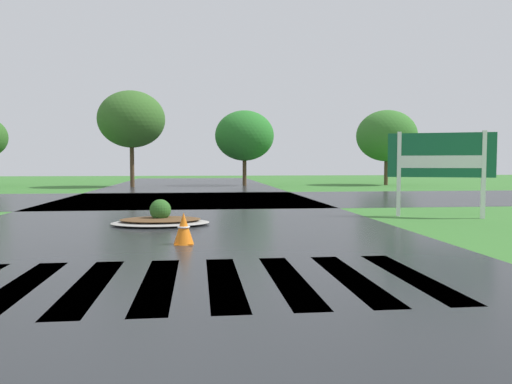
% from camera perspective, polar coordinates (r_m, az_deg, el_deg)
% --- Properties ---
extents(asphalt_roadway, '(11.18, 80.00, 0.01)m').
position_cam_1_polar(asphalt_roadway, '(13.22, -8.97, -3.79)').
color(asphalt_roadway, '#232628').
rests_on(asphalt_roadway, ground).
extents(asphalt_cross_road, '(90.00, 10.06, 0.01)m').
position_cam_1_polar(asphalt_cross_road, '(22.55, -8.00, -0.83)').
color(asphalt_cross_road, '#232628').
rests_on(asphalt_cross_road, ground).
extents(crosswalk_stripes, '(7.65, 3.16, 0.01)m').
position_cam_1_polar(crosswalk_stripes, '(7.06, -11.07, -10.12)').
color(crosswalk_stripes, white).
rests_on(crosswalk_stripes, ground).
extents(estate_billboard, '(2.87, 1.22, 2.58)m').
position_cam_1_polar(estate_billboard, '(15.95, 20.29, 3.53)').
color(estate_billboard, white).
rests_on(estate_billboard, ground).
extents(median_island, '(2.57, 1.68, 0.68)m').
position_cam_1_polar(median_island, '(13.41, -10.83, -3.09)').
color(median_island, '#9E9B93').
rests_on(median_island, ground).
extents(traffic_cone, '(0.41, 0.41, 0.64)m').
position_cam_1_polar(traffic_cone, '(10.16, -8.24, -4.19)').
color(traffic_cone, orange).
rests_on(traffic_cone, ground).
extents(background_treeline, '(41.63, 6.34, 6.43)m').
position_cam_1_polar(background_treeline, '(35.87, -14.94, 6.85)').
color(background_treeline, '#4C3823').
rests_on(background_treeline, ground).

